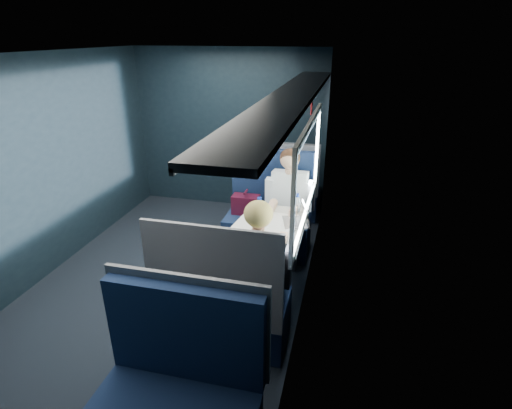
% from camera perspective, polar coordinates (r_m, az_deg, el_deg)
% --- Properties ---
extents(ground, '(2.80, 4.20, 0.01)m').
position_cam_1_polar(ground, '(4.55, -11.26, -10.05)').
color(ground, black).
extents(room_shell, '(3.00, 4.40, 2.40)m').
position_cam_1_polar(room_shell, '(3.94, -12.63, 8.25)').
color(room_shell, black).
rests_on(room_shell, ground).
extents(table, '(0.62, 1.00, 0.74)m').
position_cam_1_polar(table, '(3.92, 1.89, -4.03)').
color(table, '#54565E').
rests_on(table, ground).
extents(seat_bay_near, '(1.04, 0.62, 1.26)m').
position_cam_1_polar(seat_bay_near, '(4.83, 1.72, -1.72)').
color(seat_bay_near, '#0C1938').
rests_on(seat_bay_near, ground).
extents(seat_bay_far, '(1.04, 0.62, 1.26)m').
position_cam_1_polar(seat_bay_far, '(3.38, -4.43, -14.12)').
color(seat_bay_far, '#0C1938').
rests_on(seat_bay_far, ground).
extents(seat_row_front, '(1.04, 0.51, 1.16)m').
position_cam_1_polar(seat_row_front, '(5.67, 3.76, 2.01)').
color(seat_row_front, '#0C1938').
rests_on(seat_row_front, ground).
extents(seat_row_back, '(1.04, 0.51, 1.16)m').
position_cam_1_polar(seat_row_back, '(2.76, -10.86, -25.42)').
color(seat_row_back, '#0C1938').
rests_on(seat_row_back, ground).
extents(man, '(0.53, 0.56, 1.32)m').
position_cam_1_polar(man, '(4.51, 4.55, 0.48)').
color(man, black).
rests_on(man, ground).
extents(woman, '(0.53, 0.56, 1.32)m').
position_cam_1_polar(woman, '(3.27, 0.51, -8.68)').
color(woman, black).
rests_on(woman, ground).
extents(papers, '(0.70, 0.93, 0.01)m').
position_cam_1_polar(papers, '(3.79, 0.80, -3.68)').
color(papers, white).
rests_on(papers, table).
extents(laptop, '(0.30, 0.34, 0.22)m').
position_cam_1_polar(laptop, '(3.92, 6.27, -1.92)').
color(laptop, silver).
rests_on(laptop, table).
extents(bottle_small, '(0.06, 0.06, 0.20)m').
position_cam_1_polar(bottle_small, '(4.17, 5.94, 0.13)').
color(bottle_small, silver).
rests_on(bottle_small, table).
extents(cup, '(0.07, 0.07, 0.09)m').
position_cam_1_polar(cup, '(4.18, 6.93, -0.56)').
color(cup, white).
rests_on(cup, table).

